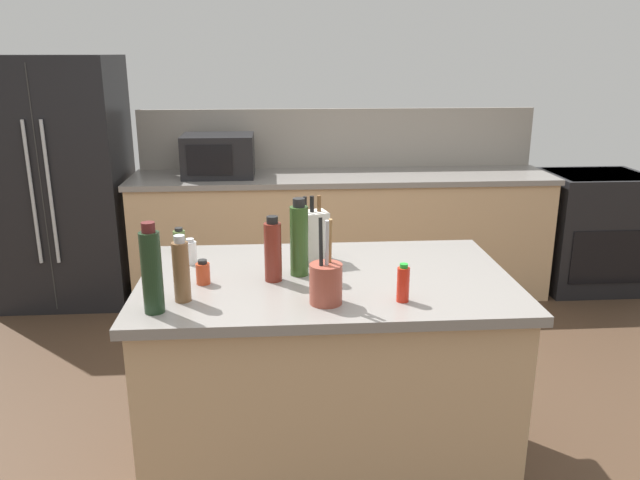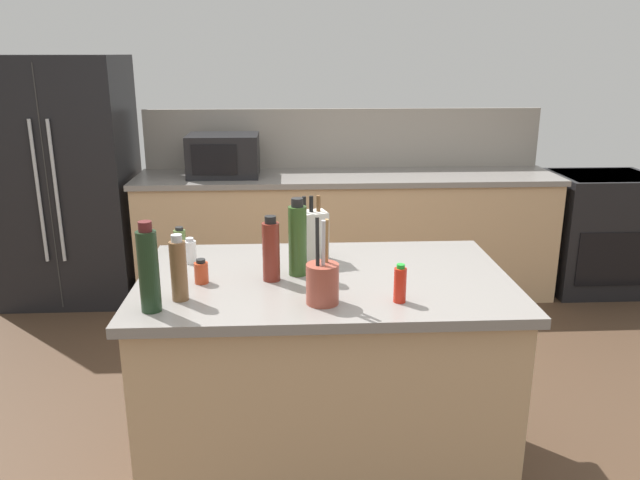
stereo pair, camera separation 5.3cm
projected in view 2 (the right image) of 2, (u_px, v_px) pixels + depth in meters
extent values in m
plane|color=#473323|center=(324.00, 471.00, 2.82)|extent=(14.00, 14.00, 0.00)
cube|color=tan|center=(346.00, 237.00, 4.81)|extent=(3.11, 0.62, 0.90)
cube|color=gray|center=(347.00, 177.00, 4.68)|extent=(3.15, 0.66, 0.04)
cube|color=gray|center=(344.00, 138.00, 4.91)|extent=(3.11, 0.03, 0.46)
cube|color=tan|center=(324.00, 383.00, 2.69)|extent=(1.45, 0.87, 0.90)
cube|color=gray|center=(324.00, 281.00, 2.56)|extent=(1.51, 0.93, 0.04)
cube|color=black|center=(66.00, 181.00, 4.63)|extent=(0.95, 0.72, 1.80)
cube|color=#2D2D2D|center=(48.00, 192.00, 4.28)|extent=(0.01, 0.00, 1.71)
cylinder|color=#ADB2B7|center=(38.00, 192.00, 4.26)|extent=(0.02, 0.02, 0.99)
cylinder|color=#ADB2B7|center=(56.00, 192.00, 4.27)|extent=(0.02, 0.02, 0.99)
cube|color=black|center=(598.00, 232.00, 4.91)|extent=(0.76, 0.64, 0.92)
cube|color=black|center=(617.00, 259.00, 4.63)|extent=(0.61, 0.01, 0.41)
cube|color=black|center=(606.00, 176.00, 4.78)|extent=(0.68, 0.58, 0.02)
cube|color=black|center=(224.00, 155.00, 4.58)|extent=(0.51, 0.38, 0.31)
cube|color=black|center=(214.00, 160.00, 4.39)|extent=(0.32, 0.01, 0.21)
cube|color=beige|center=(311.00, 236.00, 2.72)|extent=(0.15, 0.13, 0.22)
cylinder|color=black|center=(304.00, 205.00, 2.67)|extent=(0.02, 0.02, 0.07)
cylinder|color=black|center=(311.00, 204.00, 2.68)|extent=(0.02, 0.02, 0.07)
cylinder|color=brown|center=(318.00, 203.00, 2.69)|extent=(0.02, 0.02, 0.07)
cylinder|color=brown|center=(322.00, 284.00, 2.26)|extent=(0.12, 0.12, 0.15)
cylinder|color=olive|center=(327.00, 242.00, 2.23)|extent=(0.01, 0.05, 0.18)
cylinder|color=black|center=(317.00, 243.00, 2.22)|extent=(0.01, 0.05, 0.18)
cylinder|color=#B2B2B7|center=(323.00, 244.00, 2.20)|extent=(0.01, 0.03, 0.18)
cylinder|color=red|center=(400.00, 285.00, 2.27)|extent=(0.05, 0.05, 0.13)
cylinder|color=green|center=(401.00, 266.00, 2.25)|extent=(0.03, 0.03, 0.02)
cylinder|color=#B73D1E|center=(201.00, 273.00, 2.47)|extent=(0.06, 0.06, 0.08)
cylinder|color=black|center=(201.00, 261.00, 2.45)|extent=(0.04, 0.04, 0.02)
cylinder|color=brown|center=(179.00, 271.00, 2.28)|extent=(0.06, 0.06, 0.22)
cylinder|color=#B2B2B7|center=(177.00, 238.00, 2.24)|extent=(0.04, 0.04, 0.03)
cylinder|color=#2D4C1E|center=(298.00, 241.00, 2.53)|extent=(0.07, 0.07, 0.29)
cylinder|color=black|center=(297.00, 202.00, 2.49)|extent=(0.05, 0.05, 0.03)
cylinder|color=black|center=(149.00, 272.00, 2.17)|extent=(0.07, 0.07, 0.29)
cylinder|color=#4C1919|center=(145.00, 226.00, 2.12)|extent=(0.05, 0.05, 0.04)
cylinder|color=#567038|center=(180.00, 241.00, 2.86)|extent=(0.06, 0.06, 0.10)
cylinder|color=black|center=(179.00, 229.00, 2.85)|extent=(0.04, 0.04, 0.02)
cylinder|color=maroon|center=(271.00, 252.00, 2.48)|extent=(0.07, 0.07, 0.24)
cylinder|color=black|center=(270.00, 220.00, 2.44)|extent=(0.05, 0.05, 0.03)
cylinder|color=silver|center=(190.00, 252.00, 2.70)|extent=(0.05, 0.05, 0.10)
cylinder|color=#B2B2B7|center=(190.00, 240.00, 2.69)|extent=(0.03, 0.03, 0.02)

